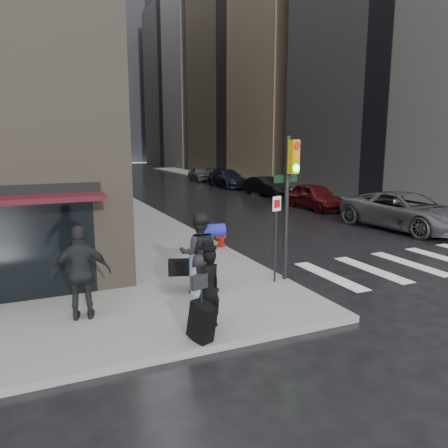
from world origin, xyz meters
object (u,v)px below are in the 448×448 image
at_px(parked_car_3, 227,178).
at_px(parked_car_0, 406,211).
at_px(man_jeans, 199,253).
at_px(parked_car_2, 266,186).
at_px(man_greycoat, 82,273).
at_px(parked_car_4, 199,174).
at_px(traffic_light, 288,189).
at_px(man_overcoat, 207,294).
at_px(parked_car_1, 314,196).
at_px(fire_hydrant, 221,239).

bearing_deg(parked_car_3, parked_car_0, -91.36).
distance_m(man_jeans, parked_car_2, 21.44).
xyz_separation_m(man_greycoat, parked_car_2, (14.83, 18.29, -0.49)).
relative_size(parked_car_3, parked_car_4, 1.34).
height_order(man_jeans, man_greycoat, man_jeans).
bearing_deg(parked_car_2, traffic_light, -123.78).
height_order(man_overcoat, parked_car_1, man_overcoat).
xyz_separation_m(man_overcoat, parked_car_2, (12.65, 19.94, -0.24)).
bearing_deg(traffic_light, fire_hydrant, 76.92).
xyz_separation_m(man_overcoat, parked_car_3, (12.62, 26.62, -0.17)).
bearing_deg(fire_hydrant, parked_car_3, 64.85).
xyz_separation_m(fire_hydrant, parked_car_3, (9.50, 20.24, 0.31)).
bearing_deg(parked_car_3, man_overcoat, -115.71).
distance_m(traffic_light, parked_car_4, 32.60).
xyz_separation_m(man_jeans, parked_car_0, (11.60, 4.42, -0.34)).
height_order(fire_hydrant, parked_car_3, parked_car_3).
relative_size(man_overcoat, parked_car_2, 0.45).
distance_m(man_jeans, parked_car_3, 27.22).
xyz_separation_m(man_jeans, parked_car_4, (11.93, 31.13, -0.51)).
relative_size(man_jeans, man_greycoat, 1.00).
bearing_deg(traffic_light, man_overcoat, -160.63).
relative_size(man_jeans, fire_hydrant, 3.12).
bearing_deg(parked_car_0, parked_car_3, 83.34).
bearing_deg(parked_car_4, parked_car_2, -86.23).
height_order(parked_car_3, parked_car_4, parked_car_3).
relative_size(man_overcoat, parked_car_3, 0.36).
bearing_deg(man_jeans, parked_car_2, -104.98).
bearing_deg(parked_car_2, parked_car_4, 84.34).
xyz_separation_m(man_overcoat, parked_car_1, (12.11, 13.26, -0.18)).
distance_m(parked_car_1, parked_car_2, 6.70).
relative_size(man_jeans, parked_car_1, 0.47).
height_order(fire_hydrant, parked_car_0, parked_car_0).
bearing_deg(parked_car_1, traffic_light, -129.20).
bearing_deg(parked_car_3, parked_car_2, -90.16).
relative_size(traffic_light, fire_hydrant, 5.95).
xyz_separation_m(man_overcoat, fire_hydrant, (3.13, 6.38, -0.48)).
xyz_separation_m(fire_hydrant, parked_car_1, (8.99, 6.88, 0.30)).
height_order(man_jeans, fire_hydrant, man_jeans).
bearing_deg(parked_car_1, fire_hydrant, -143.10).
distance_m(traffic_light, parked_car_1, 14.37).
bearing_deg(man_jeans, man_greycoat, 29.25).
bearing_deg(traffic_light, man_greycoat, 170.93).
height_order(man_overcoat, parked_car_2, man_overcoat).
height_order(parked_car_0, parked_car_1, parked_car_0).
relative_size(parked_car_1, parked_car_2, 1.06).
distance_m(parked_car_0, parked_car_1, 6.68).
bearing_deg(fire_hydrant, parked_car_4, 70.61).
relative_size(fire_hydrant, parked_car_0, 0.11).
bearing_deg(parked_car_2, man_greycoat, -134.91).
relative_size(parked_car_0, parked_car_1, 1.37).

